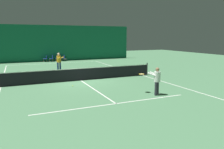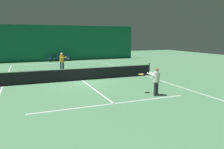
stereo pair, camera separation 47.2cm
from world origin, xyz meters
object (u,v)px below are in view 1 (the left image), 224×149
tennis_net (81,74)px  courtside_chair_0 (46,58)px  tennis_ball (73,86)px  courtside_chair_2 (58,58)px  player_near (156,79)px  courtside_chair_1 (52,58)px  player_far (59,61)px  courtside_chair_3 (63,58)px

tennis_net → courtside_chair_0: bearing=93.4°
courtside_chair_0 → tennis_ball: bearing=-0.8°
tennis_net → courtside_chair_2: (0.74, 13.99, -0.03)m
player_near → courtside_chair_1: bearing=-24.9°
tennis_net → courtside_chair_2: 14.01m
tennis_ball → tennis_net: bearing=58.9°
player_far → courtside_chair_1: bearing=150.4°
player_far → courtside_chair_0: size_ratio=2.10×
player_near → courtside_chair_2: size_ratio=1.91×
player_near → tennis_ball: (-3.86, 4.07, -0.90)m
player_far → courtside_chair_0: player_far is taller
player_near → tennis_ball: 5.68m
player_far → tennis_ball: (-0.42, -7.03, -1.00)m
tennis_net → courtside_chair_3: 14.07m
courtside_chair_1 → player_near: bearing=8.2°
courtside_chair_0 → tennis_ball: courtside_chair_0 is taller
tennis_net → courtside_chair_1: bearing=90.2°
player_near → courtside_chair_0: 20.14m
courtside_chair_0 → courtside_chair_2: size_ratio=1.00×
courtside_chair_0 → courtside_chair_3: 2.36m
tennis_net → courtside_chair_1: (-0.05, 13.99, -0.03)m
player_near → courtside_chair_0: player_near is taller
courtside_chair_1 → courtside_chair_3: bearing=90.0°
courtside_chair_0 → tennis_ball: size_ratio=12.73×
player_near → courtside_chair_2: bearing=-27.2°
player_near → courtside_chair_1: size_ratio=1.91×
tennis_net → player_near: (2.81, -5.81, 0.42)m
player_near → courtside_chair_3: player_near is taller
courtside_chair_0 → courtside_chair_3: (2.36, 0.00, 0.00)m
tennis_net → courtside_chair_3: tennis_net is taller
courtside_chair_2 → courtside_chair_3: 0.79m
player_far → tennis_ball: bearing=-29.2°
player_far → tennis_net: bearing=-19.0°
tennis_net → courtside_chair_1: 13.99m
tennis_net → courtside_chair_2: size_ratio=14.29×
courtside_chair_2 → courtside_chair_3: size_ratio=1.00×
tennis_net → courtside_chair_1: tennis_net is taller
courtside_chair_1 → player_far: bearing=-3.8°
courtside_chair_2 → player_near: bearing=6.0°
player_near → player_far: player_far is taller
courtside_chair_3 → tennis_ball: bearing=-9.3°
courtside_chair_0 → courtside_chair_2: same height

